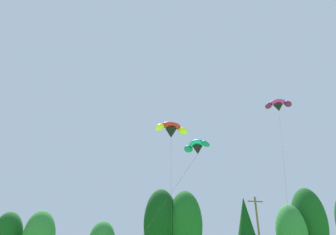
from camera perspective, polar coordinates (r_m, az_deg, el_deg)
The scene contains 8 objects.
treeline_tree_g at distance 53.53m, azimuth -1.29°, elevation -18.57°, with size 5.56×5.56×13.92m.
treeline_tree_h at distance 53.32m, azimuth 3.16°, elevation -18.72°, with size 5.47×5.47×13.61m.
treeline_tree_i at distance 58.21m, azimuth 13.92°, elevation -18.60°, with size 4.51×4.51×13.22m.
treeline_tree_j at distance 57.27m, azimuth 21.47°, elevation -18.89°, with size 4.90×4.90×11.48m.
treeline_tree_k at distance 61.13m, azimuth 24.20°, elevation -16.89°, with size 5.78×5.78×14.73m.
parafoil_kite_high_teal at distance 30.79m, azimuth 5.26°, elevation -5.26°, with size 8.98×11.35×11.62m.
parafoil_kite_mid_red_yellow at distance 31.67m, azimuth 0.60°, elevation -2.18°, with size 4.97×13.56×13.66m.
parafoil_kite_far_magenta at distance 39.63m, azimuth 19.29°, elevation 2.12°, with size 11.13×13.87×18.51m.
Camera 1 is at (-5.11, 3.65, 1.88)m, focal length 33.73 mm.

